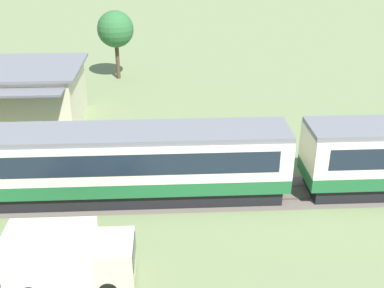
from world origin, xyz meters
The scene contains 5 objects.
passenger_train centered at (-14.16, -0.20, 2.32)m, with size 79.74×3.20×4.19m.
railway_track centered at (-15.04, -0.20, 0.01)m, with size 149.17×3.60×0.04m.
station_building centered at (-33.42, 11.03, 2.28)m, with size 10.96×8.52×4.51m.
delivery_truck_cream centered at (-26.03, -7.12, 1.36)m, with size 5.44×2.26×2.68m.
yard_tree_0 centered at (-26.38, 21.79, 4.78)m, with size 3.43×3.43×6.53m.
Camera 1 is at (-21.53, -23.84, 14.75)m, focal length 45.00 mm.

